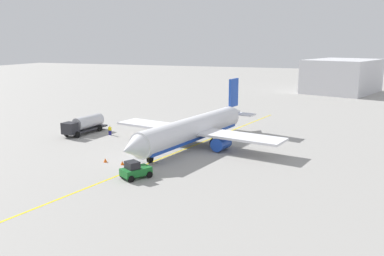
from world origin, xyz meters
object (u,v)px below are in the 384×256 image
(airplane, at_px, (194,129))
(pushback_tug, at_px, (135,170))
(fuel_tanker, at_px, (84,124))
(refueling_worker, at_px, (110,130))
(safety_cone_wingtip, at_px, (122,163))
(safety_cone_nose, at_px, (105,160))

(airplane, distance_m, pushback_tug, 17.57)
(airplane, bearing_deg, fuel_tanker, -93.93)
(airplane, height_order, fuel_tanker, airplane)
(airplane, xyz_separation_m, refueling_worker, (-1.96, -16.73, -1.87))
(pushback_tug, xyz_separation_m, safety_cone_wingtip, (-4.27, -4.27, -0.73))
(fuel_tanker, height_order, pushback_tug, fuel_tanker)
(pushback_tug, xyz_separation_m, safety_cone_nose, (-4.53, -7.11, -0.72))
(airplane, height_order, safety_cone_nose, airplane)
(safety_cone_wingtip, bearing_deg, fuel_tanker, -132.25)
(safety_cone_wingtip, bearing_deg, safety_cone_nose, -95.26)
(fuel_tanker, xyz_separation_m, safety_cone_wingtip, (14.66, 16.14, -1.44))
(safety_cone_nose, bearing_deg, refueling_worker, -150.81)
(fuel_tanker, height_order, safety_cone_wingtip, fuel_tanker)
(fuel_tanker, height_order, refueling_worker, fuel_tanker)
(fuel_tanker, height_order, safety_cone_nose, fuel_tanker)
(pushback_tug, bearing_deg, safety_cone_wingtip, -134.98)
(safety_cone_wingtip, bearing_deg, airplane, 157.01)
(refueling_worker, bearing_deg, safety_cone_nose, 29.19)
(pushback_tug, bearing_deg, airplane, 175.69)
(fuel_tanker, relative_size, refueling_worker, 5.78)
(refueling_worker, xyz_separation_m, safety_cone_wingtip, (15.13, 11.15, -0.54))
(refueling_worker, distance_m, safety_cone_nose, 17.03)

